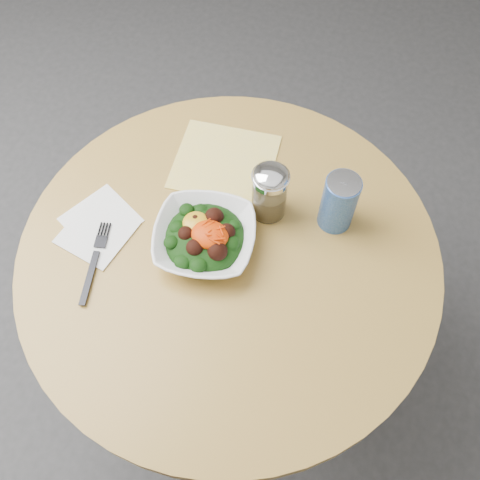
{
  "coord_description": "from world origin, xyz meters",
  "views": [
    {
      "loc": [
        0.21,
        -0.51,
        1.74
      ],
      "look_at": [
        0.03,
        0.0,
        0.81
      ],
      "focal_mm": 40.0,
      "sensor_mm": 36.0,
      "label": 1
    }
  ],
  "objects": [
    {
      "name": "table",
      "position": [
        0.0,
        0.0,
        0.55
      ],
      "size": [
        0.9,
        0.9,
        0.75
      ],
      "color": "black",
      "rests_on": "ground"
    },
    {
      "name": "beverage_can",
      "position": [
        0.19,
        0.15,
        0.82
      ],
      "size": [
        0.07,
        0.07,
        0.14
      ],
      "color": "#0D3397",
      "rests_on": "table"
    },
    {
      "name": "salad_bowl",
      "position": [
        -0.05,
        -0.0,
        0.78
      ],
      "size": [
        0.25,
        0.25,
        0.08
      ],
      "color": "white",
      "rests_on": "table"
    },
    {
      "name": "paper_napkins",
      "position": [
        -0.29,
        -0.04,
        0.75
      ],
      "size": [
        0.18,
        0.2,
        0.0
      ],
      "color": "white",
      "rests_on": "table"
    },
    {
      "name": "ground",
      "position": [
        0.0,
        0.0,
        0.0
      ],
      "size": [
        6.0,
        6.0,
        0.0
      ],
      "primitive_type": "plane",
      "color": "#323235",
      "rests_on": "ground"
    },
    {
      "name": "spice_shaker",
      "position": [
        0.05,
        0.12,
        0.82
      ],
      "size": [
        0.08,
        0.08,
        0.14
      ],
      "color": "silver",
      "rests_on": "table"
    },
    {
      "name": "fork",
      "position": [
        -0.26,
        -0.12,
        0.76
      ],
      "size": [
        0.06,
        0.2,
        0.0
      ],
      "color": "black",
      "rests_on": "table"
    },
    {
      "name": "cloth_napkin",
      "position": [
        -0.09,
        0.22,
        0.75
      ],
      "size": [
        0.25,
        0.23,
        0.0
      ],
      "primitive_type": "cube",
      "rotation": [
        0.0,
        0.0,
        0.1
      ],
      "color": "yellow",
      "rests_on": "table"
    }
  ]
}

